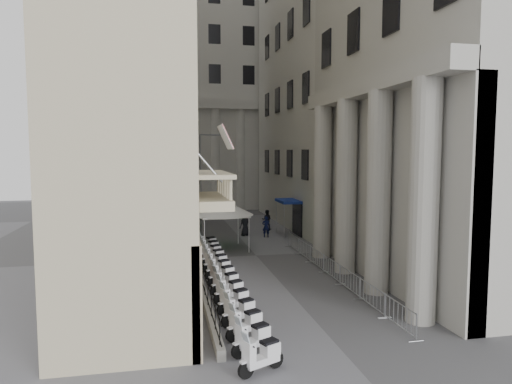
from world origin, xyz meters
TOP-DOWN VIEW (x-y plane):
  - left_building at (-7.50, 22.00)m, footprint 5.00×36.00m
  - far_building at (0.00, 48.00)m, footprint 22.00×10.00m
  - iron_fence at (-4.30, 18.00)m, footprint 0.30×28.00m
  - blue_awning at (4.15, 26.00)m, footprint 1.60×3.00m
  - flag at (-4.00, 5.00)m, footprint 1.00×1.40m
  - scooter_0 at (-3.14, 3.03)m, footprint 1.51×1.10m
  - scooter_1 at (-3.14, 4.42)m, footprint 1.51×1.10m
  - scooter_2 at (-3.14, 5.81)m, footprint 1.51×1.10m
  - scooter_3 at (-3.14, 7.20)m, footprint 1.51×1.10m
  - scooter_4 at (-3.14, 8.59)m, footprint 1.51×1.10m
  - scooter_5 at (-3.14, 9.98)m, footprint 1.51×1.10m
  - scooter_6 at (-3.14, 11.37)m, footprint 1.51×1.10m
  - scooter_7 at (-3.14, 12.76)m, footprint 1.51×1.10m
  - scooter_8 at (-3.14, 14.15)m, footprint 1.51×1.10m
  - scooter_9 at (-3.14, 15.54)m, footprint 1.51×1.10m
  - scooter_10 at (-3.14, 16.93)m, footprint 1.51×1.10m
  - scooter_11 at (-3.14, 18.33)m, footprint 1.51×1.10m
  - scooter_12 at (-3.14, 19.72)m, footprint 1.51×1.10m
  - scooter_13 at (-3.14, 21.11)m, footprint 1.51×1.10m
  - barrier_0 at (2.98, 5.37)m, footprint 0.60×2.40m
  - barrier_1 at (2.98, 7.87)m, footprint 0.60×2.40m
  - barrier_2 at (2.98, 10.37)m, footprint 0.60×2.40m
  - barrier_3 at (2.98, 12.87)m, footprint 0.60×2.40m
  - barrier_4 at (2.98, 15.37)m, footprint 0.60×2.40m
  - barrier_5 at (2.98, 17.87)m, footprint 0.60×2.40m
  - barrier_6 at (2.98, 20.37)m, footprint 0.60×2.40m
  - security_tent at (-1.86, 21.50)m, footprint 4.48×4.48m
  - street_lamp at (-2.69, 28.14)m, footprint 2.60×1.25m
  - info_kiosk at (-4.07, 23.34)m, footprint 0.37×0.89m
  - pedestrian_a at (2.13, 25.51)m, footprint 0.71×0.55m
  - pedestrian_b at (3.00, 29.05)m, footprint 1.05×0.92m
  - pedestrian_c at (0.57, 26.57)m, footprint 1.14×0.99m

SIDE VIEW (x-z plane):
  - iron_fence at x=-4.30m, z-range -0.70..0.70m
  - blue_awning at x=4.15m, z-range -1.50..1.50m
  - flag at x=-4.00m, z-range -4.10..4.10m
  - scooter_0 at x=-3.14m, z-range -0.75..0.75m
  - scooter_1 at x=-3.14m, z-range -0.75..0.75m
  - scooter_2 at x=-3.14m, z-range -0.75..0.75m
  - scooter_3 at x=-3.14m, z-range -0.75..0.75m
  - scooter_4 at x=-3.14m, z-range -0.75..0.75m
  - scooter_5 at x=-3.14m, z-range -0.75..0.75m
  - scooter_6 at x=-3.14m, z-range -0.75..0.75m
  - scooter_7 at x=-3.14m, z-range -0.75..0.75m
  - scooter_8 at x=-3.14m, z-range -0.75..0.75m
  - scooter_9 at x=-3.14m, z-range -0.75..0.75m
  - scooter_10 at x=-3.14m, z-range -0.75..0.75m
  - scooter_11 at x=-3.14m, z-range -0.75..0.75m
  - scooter_12 at x=-3.14m, z-range -0.75..0.75m
  - scooter_13 at x=-3.14m, z-range -0.75..0.75m
  - barrier_0 at x=2.98m, z-range -0.55..0.55m
  - barrier_1 at x=2.98m, z-range -0.55..0.55m
  - barrier_2 at x=2.98m, z-range -0.55..0.55m
  - barrier_3 at x=2.98m, z-range -0.55..0.55m
  - barrier_4 at x=2.98m, z-range -0.55..0.55m
  - barrier_5 at x=2.98m, z-range -0.55..0.55m
  - barrier_6 at x=2.98m, z-range -0.55..0.55m
  - pedestrian_a at x=2.13m, z-range 0.00..1.74m
  - pedestrian_b at x=3.00m, z-range 0.00..1.80m
  - info_kiosk at x=-4.07m, z-range 0.01..1.85m
  - pedestrian_c at x=0.57m, z-range 0.00..1.96m
  - security_tent at x=-1.86m, z-range 1.22..4.86m
  - street_lamp at x=-2.69m, z-range 0.84..9.36m
  - far_building at x=0.00m, z-range 0.00..30.00m
  - left_building at x=-7.50m, z-range 0.00..34.00m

